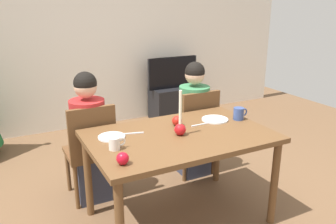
# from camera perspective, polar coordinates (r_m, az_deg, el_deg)

# --- Properties ---
(ground_plane) EXTENTS (7.68, 7.68, 0.00)m
(ground_plane) POSITION_cam_1_polar(r_m,az_deg,el_deg) (3.01, 1.81, -17.02)
(ground_plane) COLOR brown
(back_wall) EXTENTS (6.40, 0.10, 2.60)m
(back_wall) POSITION_cam_1_polar(r_m,az_deg,el_deg) (4.93, -13.13, 12.51)
(back_wall) COLOR silver
(back_wall) RESTS_ON ground
(dining_table) EXTENTS (1.40, 0.90, 0.75)m
(dining_table) POSITION_cam_1_polar(r_m,az_deg,el_deg) (2.69, 1.95, -5.30)
(dining_table) COLOR brown
(dining_table) RESTS_ON ground
(chair_left) EXTENTS (0.40, 0.40, 0.90)m
(chair_left) POSITION_cam_1_polar(r_m,az_deg,el_deg) (3.09, -12.62, -5.68)
(chair_left) COLOR brown
(chair_left) RESTS_ON ground
(chair_right) EXTENTS (0.40, 0.40, 0.90)m
(chair_right) POSITION_cam_1_polar(r_m,az_deg,el_deg) (3.48, 4.52, -2.59)
(chair_right) COLOR brown
(chair_right) RESTS_ON ground
(person_left_child) EXTENTS (0.30, 0.30, 1.17)m
(person_left_child) POSITION_cam_1_polar(r_m,az_deg,el_deg) (3.10, -12.85, -4.48)
(person_left_child) COLOR #33384C
(person_left_child) RESTS_ON ground
(person_right_child) EXTENTS (0.30, 0.30, 1.17)m
(person_right_child) POSITION_cam_1_polar(r_m,az_deg,el_deg) (3.48, 4.27, -1.53)
(person_right_child) COLOR #33384C
(person_right_child) RESTS_ON ground
(tv_stand) EXTENTS (0.64, 0.40, 0.48)m
(tv_stand) POSITION_cam_1_polar(r_m,az_deg,el_deg) (5.26, 0.73, 1.50)
(tv_stand) COLOR black
(tv_stand) RESTS_ON ground
(tv) EXTENTS (0.79, 0.05, 0.46)m
(tv) POSITION_cam_1_polar(r_m,az_deg,el_deg) (5.14, 0.75, 6.53)
(tv) COLOR black
(tv) RESTS_ON tv_stand
(candle_centerpiece) EXTENTS (0.09, 0.09, 0.35)m
(candle_centerpiece) POSITION_cam_1_polar(r_m,az_deg,el_deg) (2.61, 2.02, -2.37)
(candle_centerpiece) COLOR red
(candle_centerpiece) RESTS_ON dining_table
(plate_left) EXTENTS (0.20, 0.20, 0.01)m
(plate_left) POSITION_cam_1_polar(r_m,az_deg,el_deg) (2.62, -9.30, -4.07)
(plate_left) COLOR silver
(plate_left) RESTS_ON dining_table
(plate_right) EXTENTS (0.23, 0.23, 0.01)m
(plate_right) POSITION_cam_1_polar(r_m,az_deg,el_deg) (2.98, 7.75, -1.22)
(plate_right) COLOR silver
(plate_right) RESTS_ON dining_table
(mug_left) EXTENTS (0.12, 0.08, 0.09)m
(mug_left) POSITION_cam_1_polar(r_m,az_deg,el_deg) (2.40, -8.77, -5.13)
(mug_left) COLOR silver
(mug_left) RESTS_ON dining_table
(mug_right) EXTENTS (0.14, 0.09, 0.10)m
(mug_right) POSITION_cam_1_polar(r_m,az_deg,el_deg) (3.02, 11.63, -0.26)
(mug_right) COLOR #33477F
(mug_right) RESTS_ON dining_table
(fork_left) EXTENTS (0.18, 0.06, 0.01)m
(fork_left) POSITION_cam_1_polar(r_m,az_deg,el_deg) (2.67, -5.94, -3.53)
(fork_left) COLOR silver
(fork_left) RESTS_ON dining_table
(fork_right) EXTENTS (0.18, 0.02, 0.01)m
(fork_right) POSITION_cam_1_polar(r_m,az_deg,el_deg) (2.86, 5.46, -2.06)
(fork_right) COLOR silver
(fork_right) RESTS_ON dining_table
(apple_near_candle) EXTENTS (0.08, 0.08, 0.08)m
(apple_near_candle) POSITION_cam_1_polar(r_m,az_deg,el_deg) (2.82, 1.51, -1.46)
(apple_near_candle) COLOR #AE1D14
(apple_near_candle) RESTS_ON dining_table
(apple_by_left_plate) EXTENTS (0.08, 0.08, 0.08)m
(apple_by_left_plate) POSITION_cam_1_polar(r_m,az_deg,el_deg) (2.18, -7.51, -7.62)
(apple_by_left_plate) COLOR red
(apple_by_left_plate) RESTS_ON dining_table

